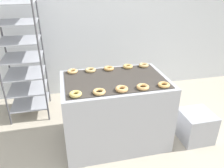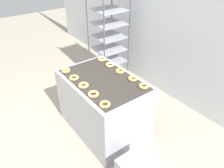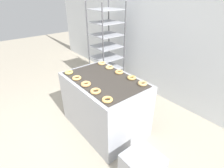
{
  "view_description": "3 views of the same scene",
  "coord_description": "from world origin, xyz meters",
  "px_view_note": "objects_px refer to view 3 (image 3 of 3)",
  "views": [
    {
      "loc": [
        -0.55,
        -1.57,
        1.91
      ],
      "look_at": [
        0.0,
        0.81,
        0.72
      ],
      "focal_mm": 35.0,
      "sensor_mm": 36.0,
      "label": 1
    },
    {
      "loc": [
        2.03,
        -0.71,
        2.37
      ],
      "look_at": [
        0.0,
        0.81,
        0.72
      ],
      "focal_mm": 35.0,
      "sensor_mm": 36.0,
      "label": 2
    },
    {
      "loc": [
        1.79,
        -0.64,
        1.98
      ],
      "look_at": [
        0.0,
        0.81,
        0.72
      ],
      "focal_mm": 28.0,
      "sensor_mm": 36.0,
      "label": 3
    }
  ],
  "objects_px": {
    "donut_near_leftmost": "(69,72)",
    "donut_near_rightmost": "(107,100)",
    "donut_far_center": "(119,72)",
    "donut_far_leftmost": "(102,63)",
    "fryer_machine": "(104,104)",
    "donut_near_left": "(77,78)",
    "donut_far_right": "(132,78)",
    "donut_near_right": "(96,91)",
    "donut_far_rightmost": "(142,83)",
    "donut_far_left": "(109,67)",
    "donut_near_center": "(86,84)",
    "baking_rack_cart": "(106,46)"
  },
  "relations": [
    {
      "from": "fryer_machine",
      "to": "donut_near_right",
      "type": "distance_m",
      "value": 0.58
    },
    {
      "from": "donut_far_center",
      "to": "donut_far_right",
      "type": "bearing_deg",
      "value": 2.61
    },
    {
      "from": "fryer_machine",
      "to": "donut_near_left",
      "type": "height_order",
      "value": "donut_near_left"
    },
    {
      "from": "donut_near_right",
      "to": "donut_far_left",
      "type": "relative_size",
      "value": 1.02
    },
    {
      "from": "donut_near_leftmost",
      "to": "donut_near_right",
      "type": "xyz_separation_m",
      "value": [
        0.71,
        0.0,
        -0.0
      ]
    },
    {
      "from": "fryer_machine",
      "to": "donut_far_center",
      "type": "xyz_separation_m",
      "value": [
        -0.01,
        0.29,
        0.45
      ]
    },
    {
      "from": "baking_rack_cart",
      "to": "donut_far_rightmost",
      "type": "bearing_deg",
      "value": -20.94
    },
    {
      "from": "donut_near_right",
      "to": "donut_far_leftmost",
      "type": "height_order",
      "value": "donut_near_right"
    },
    {
      "from": "donut_far_right",
      "to": "donut_far_left",
      "type": "bearing_deg",
      "value": -178.66
    },
    {
      "from": "donut_far_leftmost",
      "to": "donut_far_center",
      "type": "xyz_separation_m",
      "value": [
        0.46,
        -0.01,
        0.0
      ]
    },
    {
      "from": "donut_far_center",
      "to": "donut_far_right",
      "type": "distance_m",
      "value": 0.26
    },
    {
      "from": "donut_far_left",
      "to": "donut_near_right",
      "type": "bearing_deg",
      "value": -51.29
    },
    {
      "from": "donut_near_leftmost",
      "to": "donut_near_rightmost",
      "type": "distance_m",
      "value": 0.94
    },
    {
      "from": "donut_near_center",
      "to": "fryer_machine",
      "type": "bearing_deg",
      "value": 90.31
    },
    {
      "from": "donut_near_right",
      "to": "donut_far_right",
      "type": "height_order",
      "value": "donut_far_right"
    },
    {
      "from": "donut_near_leftmost",
      "to": "baking_rack_cart",
      "type": "bearing_deg",
      "value": 118.24
    },
    {
      "from": "donut_near_leftmost",
      "to": "fryer_machine",
      "type": "bearing_deg",
      "value": 32.18
    },
    {
      "from": "donut_far_center",
      "to": "donut_far_rightmost",
      "type": "height_order",
      "value": "donut_far_rightmost"
    },
    {
      "from": "donut_far_leftmost",
      "to": "donut_far_right",
      "type": "distance_m",
      "value": 0.71
    },
    {
      "from": "donut_near_right",
      "to": "donut_near_center",
      "type": "bearing_deg",
      "value": 179.26
    },
    {
      "from": "fryer_machine",
      "to": "donut_near_rightmost",
      "type": "height_order",
      "value": "donut_near_rightmost"
    },
    {
      "from": "donut_near_leftmost",
      "to": "donut_far_rightmost",
      "type": "height_order",
      "value": "same"
    },
    {
      "from": "baking_rack_cart",
      "to": "donut_far_rightmost",
      "type": "relative_size",
      "value": 13.77
    },
    {
      "from": "donut_near_rightmost",
      "to": "fryer_machine",
      "type": "bearing_deg",
      "value": 147.47
    },
    {
      "from": "donut_near_leftmost",
      "to": "donut_near_center",
      "type": "height_order",
      "value": "same"
    },
    {
      "from": "donut_far_center",
      "to": "donut_near_right",
      "type": "bearing_deg",
      "value": -67.97
    },
    {
      "from": "donut_far_right",
      "to": "donut_near_leftmost",
      "type": "bearing_deg",
      "value": -140.01
    },
    {
      "from": "donut_near_right",
      "to": "donut_far_rightmost",
      "type": "distance_m",
      "value": 0.64
    },
    {
      "from": "donut_far_left",
      "to": "donut_far_rightmost",
      "type": "height_order",
      "value": "donut_far_rightmost"
    },
    {
      "from": "donut_near_rightmost",
      "to": "donut_far_rightmost",
      "type": "xyz_separation_m",
      "value": [
        -0.01,
        0.6,
        0.0
      ]
    },
    {
      "from": "donut_near_rightmost",
      "to": "donut_far_center",
      "type": "relative_size",
      "value": 1.0
    },
    {
      "from": "fryer_machine",
      "to": "donut_near_rightmost",
      "type": "relative_size",
      "value": 9.7
    },
    {
      "from": "fryer_machine",
      "to": "donut_far_right",
      "type": "distance_m",
      "value": 0.6
    },
    {
      "from": "donut_near_left",
      "to": "donut_near_right",
      "type": "distance_m",
      "value": 0.47
    },
    {
      "from": "fryer_machine",
      "to": "donut_near_center",
      "type": "bearing_deg",
      "value": -89.69
    },
    {
      "from": "donut_near_rightmost",
      "to": "donut_far_center",
      "type": "distance_m",
      "value": 0.76
    },
    {
      "from": "donut_far_leftmost",
      "to": "donut_far_rightmost",
      "type": "height_order",
      "value": "donut_far_rightmost"
    },
    {
      "from": "donut_far_rightmost",
      "to": "donut_far_center",
      "type": "bearing_deg",
      "value": -179.69
    },
    {
      "from": "fryer_machine",
      "to": "donut_far_rightmost",
      "type": "xyz_separation_m",
      "value": [
        0.46,
        0.3,
        0.45
      ]
    },
    {
      "from": "donut_far_leftmost",
      "to": "donut_far_rightmost",
      "type": "xyz_separation_m",
      "value": [
        0.93,
        -0.01,
        0.0
      ]
    },
    {
      "from": "donut_far_leftmost",
      "to": "donut_far_left",
      "type": "bearing_deg",
      "value": -2.46
    },
    {
      "from": "donut_near_center",
      "to": "donut_near_right",
      "type": "distance_m",
      "value": 0.23
    },
    {
      "from": "donut_near_right",
      "to": "donut_far_center",
      "type": "xyz_separation_m",
      "value": [
        -0.24,
        0.59,
        0.0
      ]
    },
    {
      "from": "donut_near_left",
      "to": "donut_near_rightmost",
      "type": "distance_m",
      "value": 0.71
    },
    {
      "from": "donut_near_leftmost",
      "to": "donut_near_center",
      "type": "relative_size",
      "value": 0.94
    },
    {
      "from": "donut_near_leftmost",
      "to": "donut_near_left",
      "type": "bearing_deg",
      "value": -0.18
    },
    {
      "from": "donut_near_rightmost",
      "to": "donut_near_leftmost",
      "type": "bearing_deg",
      "value": 180.0
    },
    {
      "from": "donut_far_right",
      "to": "donut_far_rightmost",
      "type": "height_order",
      "value": "donut_far_rightmost"
    },
    {
      "from": "donut_near_leftmost",
      "to": "donut_near_right",
      "type": "bearing_deg",
      "value": 0.14
    },
    {
      "from": "donut_near_leftmost",
      "to": "donut_far_leftmost",
      "type": "distance_m",
      "value": 0.6
    }
  ]
}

